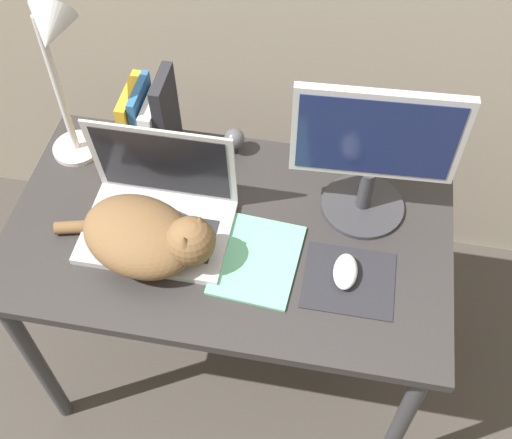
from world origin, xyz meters
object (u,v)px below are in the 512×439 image
at_px(laptop, 159,211).
at_px(book_row, 151,121).
at_px(cat, 147,237).
at_px(computer_mouse, 345,271).
at_px(external_monitor, 374,152).
at_px(webcam, 234,139).
at_px(desk_lamp, 56,58).
at_px(notepad, 257,260).

bearing_deg(laptop, book_row, 108.61).
relative_size(cat, computer_mouse, 4.20).
height_order(cat, external_monitor, external_monitor).
xyz_separation_m(external_monitor, book_row, (-0.58, 0.11, -0.10)).
distance_m(external_monitor, webcam, 0.42).
xyz_separation_m(book_row, webcam, (0.22, 0.03, -0.06)).
xyz_separation_m(laptop, webcam, (0.14, 0.28, -0.00)).
height_order(desk_lamp, notepad, desk_lamp).
height_order(book_row, webcam, book_row).
bearing_deg(book_row, desk_lamp, -158.16).
xyz_separation_m(book_row, notepad, (0.34, -0.32, -0.10)).
bearing_deg(desk_lamp, book_row, 21.84).
bearing_deg(cat, desk_lamp, 133.76).
bearing_deg(notepad, book_row, 137.40).
bearing_deg(external_monitor, notepad, -138.36).
relative_size(computer_mouse, desk_lamp, 0.20).
bearing_deg(book_row, cat, -76.21).
bearing_deg(book_row, laptop, -71.39).
bearing_deg(laptop, external_monitor, 16.01).
distance_m(laptop, book_row, 0.27).
relative_size(external_monitor, notepad, 1.50).
height_order(computer_mouse, book_row, book_row).
bearing_deg(cat, webcam, 70.16).
relative_size(external_monitor, book_row, 1.51).
xyz_separation_m(laptop, cat, (0.00, -0.10, 0.02)).
bearing_deg(notepad, external_monitor, 41.64).
distance_m(computer_mouse, desk_lamp, 0.84).
bearing_deg(notepad, desk_lamp, 154.77).
relative_size(external_monitor, webcam, 4.86).
xyz_separation_m(cat, notepad, (0.26, 0.03, -0.07)).
relative_size(cat, desk_lamp, 0.84).
bearing_deg(notepad, cat, -174.00).
relative_size(computer_mouse, webcam, 1.25).
bearing_deg(webcam, laptop, -116.00).
bearing_deg(external_monitor, book_row, 169.73).
relative_size(desk_lamp, webcam, 6.26).
distance_m(computer_mouse, notepad, 0.21).
height_order(external_monitor, book_row, external_monitor).
distance_m(computer_mouse, book_row, 0.65).
bearing_deg(laptop, desk_lamp, 145.76).
bearing_deg(cat, book_row, 103.79).
distance_m(cat, notepad, 0.27).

